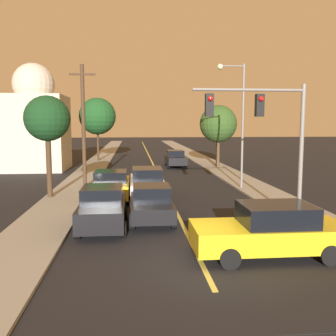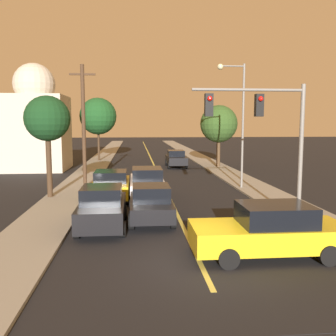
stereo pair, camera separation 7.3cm
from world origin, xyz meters
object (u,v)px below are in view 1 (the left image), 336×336
at_px(traffic_signal_mast, 266,124).
at_px(car_far_oncoming, 176,159).
at_px(car_crossing_right, 271,230).
at_px(tree_right_near, 218,124).
at_px(streetlamp_right, 237,110).
at_px(tree_left_near, 47,119).
at_px(car_near_lane_second, 147,183).
at_px(car_outer_lane_front, 103,208).
at_px(car_outer_lane_second, 111,185).
at_px(tree_left_far, 97,116).
at_px(domed_building_left, 35,123).
at_px(car_near_lane_front, 151,203).
at_px(utility_pole_left, 83,124).

bearing_deg(traffic_signal_mast, car_far_oncoming, 93.70).
relative_size(car_crossing_right, tree_right_near, 0.85).
distance_m(streetlamp_right, tree_left_near, 11.34).
distance_m(car_near_lane_second, traffic_signal_mast, 8.09).
distance_m(car_outer_lane_front, car_crossing_right, 6.64).
bearing_deg(streetlamp_right, car_far_oncoming, 101.13).
bearing_deg(car_outer_lane_second, tree_left_near, 171.41).
distance_m(tree_left_far, domed_building_left, 8.54).
xyz_separation_m(car_near_lane_front, domed_building_left, (-9.45, 18.90, 3.37)).
relative_size(tree_right_near, domed_building_left, 0.61).
distance_m(car_outer_lane_second, traffic_signal_mast, 9.35).
distance_m(car_outer_lane_second, utility_pole_left, 5.13).
height_order(car_outer_lane_front, domed_building_left, domed_building_left).
xyz_separation_m(car_outer_lane_second, tree_left_far, (-2.61, 21.03, 4.12)).
bearing_deg(car_far_oncoming, streetlamp_right, 101.13).
bearing_deg(traffic_signal_mast, utility_pole_left, 132.82).
bearing_deg(tree_left_near, car_near_lane_second, -4.81).
relative_size(car_crossing_right, streetlamp_right, 0.63).
bearing_deg(domed_building_left, tree_right_near, 0.48).
bearing_deg(car_outer_lane_front, car_near_lane_second, 71.10).
height_order(car_crossing_right, tree_left_far, tree_left_far).
distance_m(car_crossing_right, traffic_signal_mast, 5.09).
bearing_deg(car_near_lane_front, domed_building_left, 116.58).
bearing_deg(streetlamp_right, car_outer_lane_front, -132.98).
height_order(car_near_lane_second, tree_right_near, tree_right_near).
bearing_deg(car_near_lane_second, car_outer_lane_front, -108.90).
distance_m(utility_pole_left, tree_left_far, 17.61).
bearing_deg(car_outer_lane_front, tree_left_near, 118.68).
xyz_separation_m(car_near_lane_second, car_outer_lane_second, (-1.98, -0.06, -0.06)).
distance_m(car_outer_lane_front, streetlamp_right, 12.07).
xyz_separation_m(car_outer_lane_second, utility_pole_left, (-1.86, 3.46, 3.31)).
bearing_deg(tree_right_near, utility_pole_left, -135.88).
bearing_deg(car_near_lane_second, domed_building_left, 124.05).
bearing_deg(traffic_signal_mast, domed_building_left, 125.50).
distance_m(car_crossing_right, tree_left_near, 13.82).
height_order(streetlamp_right, domed_building_left, domed_building_left).
bearing_deg(car_near_lane_second, car_crossing_right, -69.29).
bearing_deg(traffic_signal_mast, tree_right_near, 82.56).
distance_m(streetlamp_right, tree_right_near, 11.76).
height_order(car_far_oncoming, streetlamp_right, streetlamp_right).
bearing_deg(car_far_oncoming, car_near_lane_front, 80.59).
height_order(car_near_lane_second, streetlamp_right, streetlamp_right).
relative_size(car_far_oncoming, car_crossing_right, 0.88).
xyz_separation_m(car_outer_lane_front, domed_building_left, (-7.47, 19.78, 3.32)).
bearing_deg(car_far_oncoming, domed_building_left, 4.32).
distance_m(streetlamp_right, tree_left_far, 21.17).
bearing_deg(car_outer_lane_front, streetlamp_right, 47.02).
relative_size(car_crossing_right, utility_pole_left, 0.64).
height_order(car_outer_lane_front, car_outer_lane_second, car_outer_lane_front).
xyz_separation_m(car_outer_lane_second, tree_right_near, (9.21, 14.19, 3.30)).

